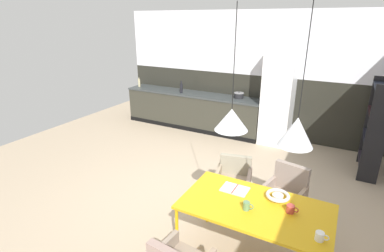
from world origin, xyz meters
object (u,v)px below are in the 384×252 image
object	(u,v)px
dining_table	(255,209)
armchair_head_of_table	(287,188)
open_book	(235,189)
cooking_pot	(239,95)
bottle_spice_small	(139,83)
refrigerator_column	(278,97)
mug_white_ceramic	(291,209)
pendant_lamp_over_table_near	(231,119)
armchair_near_window	(234,175)
mug_dark_espresso	(320,236)
mug_glass_clear	(247,206)
pendant_lamp_over_table_far	(296,132)
bottle_vinegar_dark	(181,88)
fruit_bowl	(278,196)
open_shelf_unit	(376,126)

from	to	relation	value
dining_table	armchair_head_of_table	size ratio (longest dim) A/B	1.95
open_book	cooking_pot	distance (m)	3.69
bottle_spice_small	refrigerator_column	bearing A→B (deg)	0.62
mug_white_ceramic	bottle_spice_small	bearing A→B (deg)	143.03
armchair_head_of_table	bottle_spice_small	bearing A→B (deg)	-18.38
dining_table	pendant_lamp_over_table_near	size ratio (longest dim) A/B	1.30
armchair_near_window	mug_dark_espresso	distance (m)	1.72
mug_white_ceramic	cooking_pot	size ratio (longest dim) A/B	0.55
mug_white_ceramic	open_book	bearing A→B (deg)	168.53
open_book	mug_glass_clear	xyz separation A→B (m)	(0.24, -0.30, 0.04)
cooking_pot	pendant_lamp_over_table_far	xyz separation A→B (m)	(1.83, -3.67, 0.69)
armchair_near_window	pendant_lamp_over_table_near	distance (m)	1.52
armchair_head_of_table	armchair_near_window	distance (m)	0.74
mug_glass_clear	mug_white_ceramic	distance (m)	0.44
mug_dark_espresso	pendant_lamp_over_table_far	size ratio (longest dim) A/B	0.10
open_book	cooking_pot	bearing A→B (deg)	109.26
open_book	pendant_lamp_over_table_far	size ratio (longest dim) A/B	0.24
armchair_head_of_table	bottle_vinegar_dark	world-z (taller)	bottle_vinegar_dark
mug_white_ceramic	fruit_bowl	bearing A→B (deg)	134.17
open_book	pendant_lamp_over_table_far	bearing A→B (deg)	-17.02
open_book	bottle_vinegar_dark	world-z (taller)	bottle_vinegar_dark
mug_white_ceramic	bottle_vinegar_dark	distance (m)	4.75
mug_glass_clear	bottle_spice_small	xyz separation A→B (m)	(-4.23, 3.66, 0.20)
pendant_lamp_over_table_near	armchair_near_window	bearing A→B (deg)	105.79
bottle_spice_small	dining_table	bearing A→B (deg)	-39.60
open_shelf_unit	bottle_spice_small	bearing A→B (deg)	-95.92
dining_table	fruit_bowl	distance (m)	0.31
armchair_near_window	mug_dark_espresso	size ratio (longest dim) A/B	6.22
armchair_head_of_table	fruit_bowl	distance (m)	0.74
cooking_pot	pendant_lamp_over_table_far	distance (m)	4.15
armchair_head_of_table	mug_white_ceramic	world-z (taller)	mug_white_ceramic
pendant_lamp_over_table_far	mug_dark_espresso	bearing A→B (deg)	-34.36
fruit_bowl	mug_glass_clear	bearing A→B (deg)	-124.64
fruit_bowl	open_book	bearing A→B (deg)	-174.84
dining_table	mug_dark_espresso	size ratio (longest dim) A/B	13.10
refrigerator_column	open_shelf_unit	world-z (taller)	refrigerator_column
cooking_pot	pendant_lamp_over_table_far	world-z (taller)	pendant_lamp_over_table_far
bottle_spice_small	pendant_lamp_over_table_near	distance (m)	5.39
bottle_spice_small	armchair_near_window	bearing A→B (deg)	-35.19
refrigerator_column	pendant_lamp_over_table_near	bearing A→B (deg)	-85.16
bottle_spice_small	bottle_vinegar_dark	xyz separation A→B (m)	(1.35, -0.07, 0.02)
pendant_lamp_over_table_near	pendant_lamp_over_table_far	xyz separation A→B (m)	(0.62, 0.01, -0.02)
fruit_bowl	open_shelf_unit	size ratio (longest dim) A/B	0.15
fruit_bowl	open_book	distance (m)	0.48
mug_glass_clear	bottle_vinegar_dark	world-z (taller)	bottle_vinegar_dark
open_shelf_unit	mug_glass_clear	bearing A→B (deg)	-21.94
refrigerator_column	pendant_lamp_over_table_far	bearing A→B (deg)	-75.48
mug_white_ceramic	open_shelf_unit	bearing A→B (deg)	74.01
armchair_head_of_table	pendant_lamp_over_table_near	xyz separation A→B (m)	(-0.48, -0.93, 1.17)
fruit_bowl	open_shelf_unit	bearing A→B (deg)	69.86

